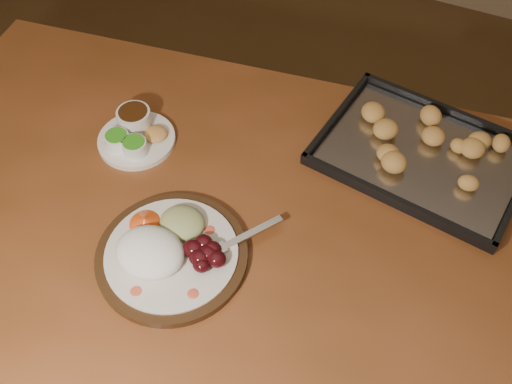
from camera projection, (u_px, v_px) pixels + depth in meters
The scene contains 5 objects.
ground at pixel (265, 335), 1.80m from camera, with size 4.00×4.00×0.00m, color #52351C.
dining_table at pixel (224, 238), 1.24m from camera, with size 1.61×1.10×0.75m.
dinner_plate at pixel (169, 251), 1.08m from camera, with size 0.31×0.31×0.07m.
condiment_saucer at pixel (135, 134), 1.27m from camera, with size 0.17×0.17×0.06m.
baking_tray at pixel (422, 153), 1.24m from camera, with size 0.47×0.37×0.04m.
Camera 1 is at (0.29, -0.68, 1.70)m, focal length 40.00 mm.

